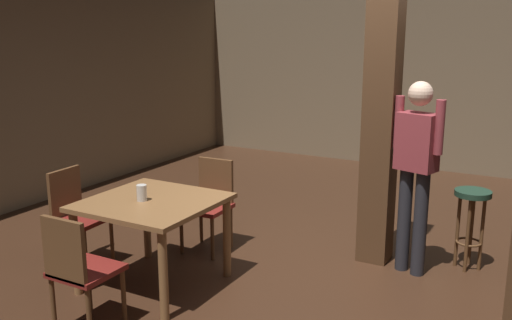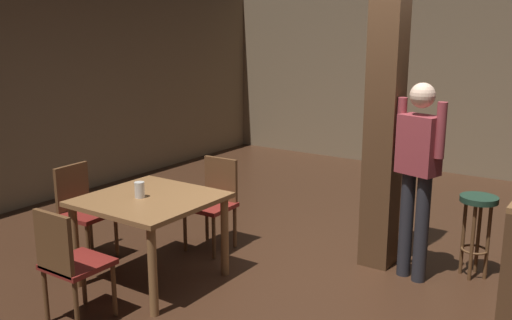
{
  "view_description": "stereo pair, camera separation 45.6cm",
  "coord_description": "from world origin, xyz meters",
  "px_view_note": "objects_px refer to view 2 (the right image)",
  "views": [
    {
      "loc": [
        1.77,
        -4.37,
        2.17
      ],
      "look_at": [
        -0.62,
        -0.04,
        1.0
      ],
      "focal_mm": 40.0,
      "sensor_mm": 36.0,
      "label": 1
    },
    {
      "loc": [
        2.16,
        -4.13,
        2.17
      ],
      "look_at": [
        -0.62,
        -0.04,
        1.0
      ],
      "focal_mm": 40.0,
      "sensor_mm": 36.0,
      "label": 2
    }
  ],
  "objects_px": {
    "chair_west": "(82,207)",
    "chair_south": "(69,260)",
    "bar_stool_near": "(477,218)",
    "dining_table": "(150,210)",
    "standing_person": "(418,168)",
    "chair_north": "(214,199)",
    "napkin_cup": "(140,190)"
  },
  "relations": [
    {
      "from": "dining_table",
      "to": "chair_west",
      "type": "height_order",
      "value": "chair_west"
    },
    {
      "from": "standing_person",
      "to": "bar_stool_near",
      "type": "bearing_deg",
      "value": 37.33
    },
    {
      "from": "dining_table",
      "to": "standing_person",
      "type": "relative_size",
      "value": 0.6
    },
    {
      "from": "napkin_cup",
      "to": "bar_stool_near",
      "type": "xyz_separation_m",
      "value": [
        2.35,
        1.72,
        -0.28
      ]
    },
    {
      "from": "dining_table",
      "to": "standing_person",
      "type": "height_order",
      "value": "standing_person"
    },
    {
      "from": "standing_person",
      "to": "chair_north",
      "type": "bearing_deg",
      "value": -167.6
    },
    {
      "from": "chair_west",
      "to": "chair_south",
      "type": "relative_size",
      "value": 1.0
    },
    {
      "from": "chair_north",
      "to": "chair_south",
      "type": "bearing_deg",
      "value": -87.88
    },
    {
      "from": "chair_west",
      "to": "bar_stool_near",
      "type": "bearing_deg",
      "value": 27.46
    },
    {
      "from": "bar_stool_near",
      "to": "chair_west",
      "type": "bearing_deg",
      "value": -152.54
    },
    {
      "from": "dining_table",
      "to": "napkin_cup",
      "type": "height_order",
      "value": "napkin_cup"
    },
    {
      "from": "napkin_cup",
      "to": "bar_stool_near",
      "type": "distance_m",
      "value": 2.92
    },
    {
      "from": "napkin_cup",
      "to": "dining_table",
      "type": "bearing_deg",
      "value": 44.01
    },
    {
      "from": "chair_north",
      "to": "chair_west",
      "type": "bearing_deg",
      "value": -133.9
    },
    {
      "from": "chair_south",
      "to": "napkin_cup",
      "type": "height_order",
      "value": "chair_south"
    },
    {
      "from": "chair_west",
      "to": "chair_south",
      "type": "xyz_separation_m",
      "value": [
        0.94,
        -0.88,
        0.0
      ]
    },
    {
      "from": "chair_west",
      "to": "chair_north",
      "type": "relative_size",
      "value": 1.0
    },
    {
      "from": "chair_west",
      "to": "chair_north",
      "type": "distance_m",
      "value": 1.26
    },
    {
      "from": "bar_stool_near",
      "to": "dining_table",
      "type": "bearing_deg",
      "value": -144.08
    },
    {
      "from": "chair_west",
      "to": "napkin_cup",
      "type": "xyz_separation_m",
      "value": [
        0.84,
        -0.06,
        0.32
      ]
    },
    {
      "from": "chair_west",
      "to": "chair_south",
      "type": "distance_m",
      "value": 1.29
    },
    {
      "from": "chair_west",
      "to": "bar_stool_near",
      "type": "height_order",
      "value": "chair_west"
    },
    {
      "from": "dining_table",
      "to": "chair_north",
      "type": "height_order",
      "value": "chair_north"
    },
    {
      "from": "dining_table",
      "to": "chair_north",
      "type": "bearing_deg",
      "value": 91.74
    },
    {
      "from": "standing_person",
      "to": "chair_south",
      "type": "bearing_deg",
      "value": -129.39
    },
    {
      "from": "chair_west",
      "to": "chair_north",
      "type": "bearing_deg",
      "value": 46.1
    },
    {
      "from": "chair_west",
      "to": "bar_stool_near",
      "type": "distance_m",
      "value": 3.6
    },
    {
      "from": "chair_north",
      "to": "bar_stool_near",
      "type": "bearing_deg",
      "value": 17.94
    },
    {
      "from": "chair_north",
      "to": "standing_person",
      "type": "relative_size",
      "value": 0.52
    },
    {
      "from": "standing_person",
      "to": "chair_west",
      "type": "bearing_deg",
      "value": -154.34
    },
    {
      "from": "chair_north",
      "to": "napkin_cup",
      "type": "height_order",
      "value": "chair_north"
    },
    {
      "from": "chair_south",
      "to": "bar_stool_near",
      "type": "xyz_separation_m",
      "value": [
        2.25,
        2.54,
        0.04
      ]
    }
  ]
}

